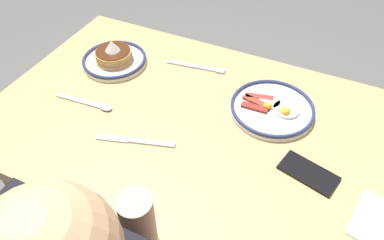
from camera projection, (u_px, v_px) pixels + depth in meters
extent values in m
cube|color=tan|center=(212.00, 131.00, 1.06)|extent=(1.32, 0.76, 0.04)
cylinder|color=tan|center=(382.00, 197.00, 1.34)|extent=(0.06, 0.06, 0.71)
cylinder|color=tan|center=(119.00, 107.00, 1.68)|extent=(0.06, 0.06, 0.71)
cylinder|color=tan|center=(30.00, 207.00, 1.31)|extent=(0.06, 0.06, 0.71)
cylinder|color=white|center=(272.00, 110.00, 1.08)|extent=(0.25, 0.25, 0.01)
torus|color=navy|center=(272.00, 107.00, 1.07)|extent=(0.25, 0.25, 0.01)
cylinder|color=white|center=(286.00, 109.00, 1.07)|extent=(0.08, 0.08, 0.01)
sphere|color=yellow|center=(285.00, 112.00, 1.05)|extent=(0.03, 0.03, 0.03)
cylinder|color=white|center=(269.00, 101.00, 1.09)|extent=(0.06, 0.06, 0.01)
sphere|color=yellow|center=(267.00, 106.00, 1.07)|extent=(0.02, 0.02, 0.02)
cube|color=#A8372E|center=(260.00, 97.00, 1.10)|extent=(0.09, 0.04, 0.01)
cube|color=#A43C2C|center=(257.00, 102.00, 1.09)|extent=(0.09, 0.04, 0.01)
cube|color=maroon|center=(254.00, 107.00, 1.07)|extent=(0.08, 0.02, 0.01)
cylinder|color=silver|center=(115.00, 62.00, 1.25)|extent=(0.22, 0.22, 0.01)
torus|color=navy|center=(114.00, 59.00, 1.24)|extent=(0.22, 0.22, 0.01)
cylinder|color=tan|center=(114.00, 59.00, 1.24)|extent=(0.13, 0.13, 0.01)
cylinder|color=tan|center=(114.00, 56.00, 1.23)|extent=(0.12, 0.12, 0.01)
cylinder|color=gold|center=(113.00, 53.00, 1.22)|extent=(0.12, 0.12, 0.01)
cylinder|color=#4C2814|center=(113.00, 51.00, 1.22)|extent=(0.11, 0.11, 0.00)
cone|color=white|center=(112.00, 46.00, 1.20)|extent=(0.05, 0.05, 0.04)
cube|color=black|center=(308.00, 173.00, 0.92)|extent=(0.16, 0.11, 0.01)
cube|color=silver|center=(195.00, 67.00, 1.24)|extent=(0.20, 0.04, 0.01)
cube|color=silver|center=(221.00, 73.00, 1.21)|extent=(0.03, 0.01, 0.00)
cube|color=silver|center=(221.00, 72.00, 1.21)|extent=(0.03, 0.01, 0.00)
cube|color=silver|center=(221.00, 71.00, 1.22)|extent=(0.03, 0.01, 0.00)
cube|color=silver|center=(222.00, 70.00, 1.22)|extent=(0.03, 0.01, 0.00)
cube|color=silver|center=(142.00, 142.00, 1.00)|extent=(0.18, 0.07, 0.01)
cube|color=silver|center=(113.00, 138.00, 1.01)|extent=(0.09, 0.04, 0.00)
cube|color=silver|center=(83.00, 102.00, 1.11)|extent=(0.18, 0.03, 0.01)
ellipsoid|color=silver|center=(106.00, 108.00, 1.09)|extent=(0.04, 0.03, 0.01)
cylinder|color=#E0A98E|center=(142.00, 236.00, 0.76)|extent=(0.09, 0.09, 0.26)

